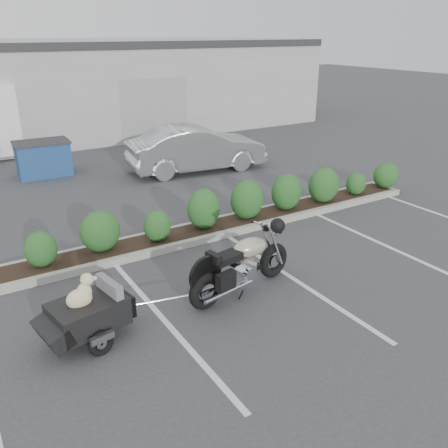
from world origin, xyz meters
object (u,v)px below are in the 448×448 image
motorcycle (242,265)px  sedan (197,149)px  pet_trailer (87,313)px  dumpster (43,158)px

motorcycle → sedan: 8.13m
sedan → pet_trailer: bearing=148.5°
pet_trailer → sedan: 9.55m
motorcycle → dumpster: motorcycle is taller
motorcycle → dumpster: bearing=87.5°
motorcycle → pet_trailer: motorcycle is taller
pet_trailer → dumpster: dumpster is taller
pet_trailer → dumpster: (1.46, 9.60, 0.09)m
motorcycle → sedan: bearing=56.6°
motorcycle → sedan: size_ratio=0.52×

